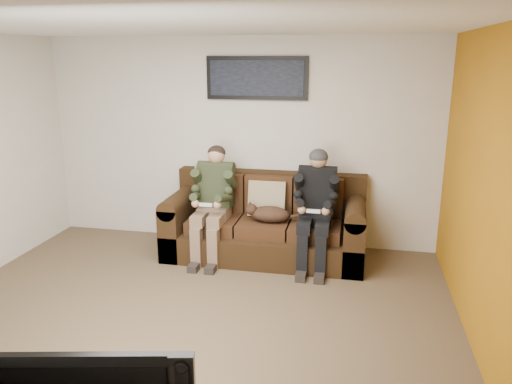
% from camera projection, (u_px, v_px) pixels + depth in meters
% --- Properties ---
extents(floor, '(5.00, 5.00, 0.00)m').
position_uv_depth(floor, '(183.00, 324.00, 4.54)').
color(floor, brown).
rests_on(floor, ground).
extents(ceiling, '(5.00, 5.00, 0.00)m').
position_uv_depth(ceiling, '(170.00, 23.00, 3.86)').
color(ceiling, silver).
rests_on(ceiling, ground).
extents(wall_back, '(5.00, 0.00, 5.00)m').
position_uv_depth(wall_back, '(239.00, 142.00, 6.32)').
color(wall_back, beige).
rests_on(wall_back, ground).
extents(wall_right, '(0.00, 4.50, 4.50)m').
position_uv_depth(wall_right, '(496.00, 203.00, 3.71)').
color(wall_right, beige).
rests_on(wall_right, ground).
extents(accent_wall_right, '(0.00, 4.50, 4.50)m').
position_uv_depth(accent_wall_right, '(494.00, 203.00, 3.71)').
color(accent_wall_right, '#A96A10').
rests_on(accent_wall_right, ground).
extents(sofa, '(2.36, 1.02, 0.97)m').
position_uv_depth(sofa, '(266.00, 225.00, 6.09)').
color(sofa, black).
rests_on(sofa, ground).
extents(throw_pillow, '(0.45, 0.22, 0.45)m').
position_uv_depth(throw_pillow, '(267.00, 199.00, 6.05)').
color(throw_pillow, '#9C8D66').
rests_on(throw_pillow, sofa).
extents(throw_blanket, '(0.48, 0.24, 0.09)m').
position_uv_depth(throw_blanket, '(216.00, 169.00, 6.35)').
color(throw_blanket, tan).
rests_on(throw_blanket, sofa).
extents(person_left, '(0.51, 0.87, 1.33)m').
position_uv_depth(person_left, '(213.00, 196.00, 5.92)').
color(person_left, '#7D634E').
rests_on(person_left, sofa).
extents(person_right, '(0.51, 0.86, 1.34)m').
position_uv_depth(person_right, '(316.00, 201.00, 5.68)').
color(person_right, black).
rests_on(person_right, sofa).
extents(cat, '(0.66, 0.26, 0.24)m').
position_uv_depth(cat, '(268.00, 214.00, 5.84)').
color(cat, '#4A2D1D').
rests_on(cat, sofa).
extents(framed_poster, '(1.25, 0.05, 0.52)m').
position_uv_depth(framed_poster, '(257.00, 78.00, 6.04)').
color(framed_poster, black).
rests_on(framed_poster, wall_back).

